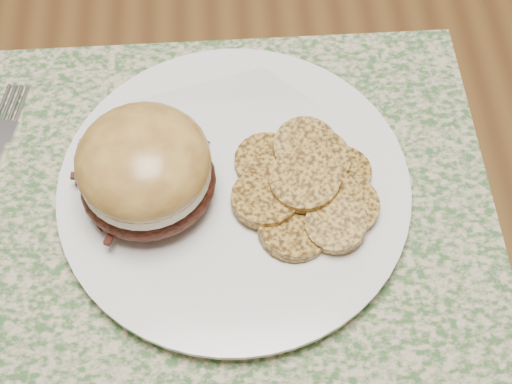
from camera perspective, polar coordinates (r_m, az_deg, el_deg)
ground at (r=1.36m, az=-6.31°, el=-6.89°), size 3.50×3.50×0.00m
dining_table at (r=0.80m, az=-11.02°, el=12.27°), size 1.50×0.90×0.75m
placemat at (r=0.57m, az=-3.67°, el=-0.60°), size 0.45×0.33×0.00m
dinner_plate at (r=0.56m, az=-1.74°, el=0.23°), size 0.26×0.26×0.02m
pork_sandwich at (r=0.52m, az=-8.85°, el=1.72°), size 0.12×0.12×0.08m
roasted_potatoes at (r=0.55m, az=3.86°, el=0.56°), size 0.13×0.14×0.03m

